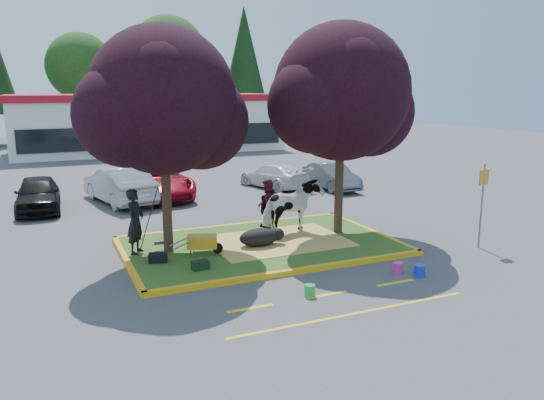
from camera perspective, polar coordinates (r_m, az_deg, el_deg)
name	(u,v)px	position (r m, az deg, el deg)	size (l,w,h in m)	color
ground	(261,248)	(16.63, -1.23, -5.16)	(90.00, 90.00, 0.00)	#424244
median_island	(261,245)	(16.60, -1.24, -4.91)	(8.00, 5.00, 0.15)	#2B4E18
curb_near	(297,271)	(14.37, 2.75, -7.65)	(8.30, 0.16, 0.15)	gold
curb_far	(233,226)	(18.92, -4.24, -2.82)	(8.30, 0.16, 0.15)	gold
curb_left	(127,262)	(15.58, -15.32, -6.50)	(0.16, 5.30, 0.15)	gold
curb_right	(370,231)	(18.49, 10.54, -3.35)	(0.16, 5.30, 0.15)	gold
straw_bedding	(278,241)	(16.81, 0.66, -4.41)	(4.20, 3.00, 0.01)	#E5C95E
tree_purple_left	(164,107)	(15.43, -11.59, 9.74)	(5.06, 4.20, 6.51)	black
tree_purple_right	(342,99)	(17.37, 7.56, 10.76)	(5.30, 4.40, 6.82)	black
fire_lane_stripe_a	(250,308)	(12.26, -2.36, -11.57)	(1.10, 0.12, 0.01)	yellow
fire_lane_stripe_b	(327,295)	(13.07, 5.96, -10.10)	(1.10, 0.12, 0.01)	yellow
fire_lane_stripe_c	(395,283)	(14.11, 13.12, -8.66)	(1.10, 0.12, 0.01)	yellow
fire_lane_long	(354,314)	(12.12, 8.82, -12.00)	(6.00, 0.10, 0.01)	yellow
retail_building	(148,122)	(43.50, -13.15, 8.19)	(20.40, 8.40, 4.40)	silver
treeline	(117,56)	(52.87, -16.32, 14.60)	(46.58, 7.80, 14.63)	black
cow	(292,207)	(17.46, 2.18, -0.79)	(0.96, 2.11, 1.78)	white
calf	(259,237)	(16.23, -1.38, -4.02)	(1.27, 0.72, 0.55)	black
handler	(135,221)	(15.89, -14.49, -2.23)	(0.70, 0.46, 1.91)	black
visitor_a	(267,204)	(18.07, -0.49, -0.46)	(0.83, 0.65, 1.71)	#47141F
visitor_b	(264,211)	(18.43, -0.88, -1.16)	(0.66, 0.27, 1.12)	black
wheelbarrow	(202,242)	(15.45, -7.50, -4.49)	(1.53, 0.76, 0.58)	black
gear_bag_dark	(158,258)	(15.12, -12.16, -6.10)	(0.50, 0.28, 0.26)	black
gear_bag_green	(200,265)	(14.36, -7.73, -6.95)	(0.44, 0.28, 0.24)	black
sign_post	(483,196)	(17.51, 21.70, 0.41)	(0.37, 0.06, 2.65)	slate
bucket_green	(310,291)	(12.91, 4.08, -9.69)	(0.27, 0.27, 0.28)	green
bucket_pink	(398,268)	(14.80, 13.40, -7.10)	(0.27, 0.27, 0.29)	#CD2D7E
bucket_blue	(420,271)	(14.68, 15.60, -7.33)	(0.29, 0.29, 0.31)	#1A2DD0
car_black	(38,194)	(23.40, -23.89, 0.61)	(1.65, 4.11, 1.40)	black
car_silver	(119,185)	(23.83, -16.12, 1.56)	(1.65, 4.74, 1.56)	#A0A4A8
car_red	(156,180)	(24.71, -12.36, 2.08)	(2.54, 5.51, 1.53)	#A40D1F
car_white	(274,175)	(26.46, 0.22, 2.66)	(1.71, 4.20, 1.22)	white
car_grey	(331,176)	(26.27, 6.39, 2.56)	(1.33, 3.82, 1.26)	#54565B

